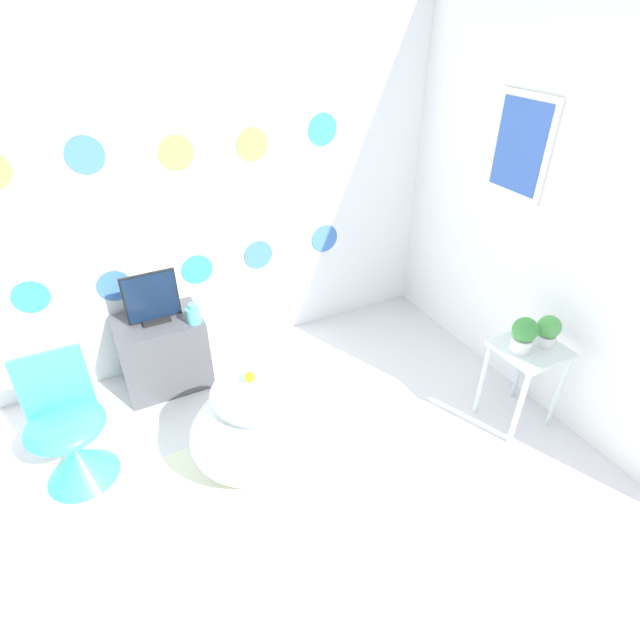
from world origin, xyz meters
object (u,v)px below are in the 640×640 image
object	(u,v)px
chair	(72,443)
potted_plant_right	(548,330)
bathtub	(263,428)
potted_plant_left	(524,334)
tv	(152,300)
vase	(193,315)

from	to	relation	value
chair	potted_plant_right	distance (m)	2.75
bathtub	potted_plant_left	xyz separation A→B (m)	(1.47, -0.36, 0.40)
tv	potted_plant_right	xyz separation A→B (m)	(1.98, -1.38, -0.00)
chair	potted_plant_left	world-z (taller)	potted_plant_left
bathtub	tv	distance (m)	1.12
vase	potted_plant_left	xyz separation A→B (m)	(1.59, -1.23, 0.11)
potted_plant_right	bathtub	bearing A→B (deg)	166.74
chair	vase	xyz separation A→B (m)	(0.84, 0.46, 0.32)
potted_plant_right	vase	bearing A→B (deg)	144.75
bathtub	vase	bearing A→B (deg)	98.13
bathtub	chair	size ratio (longest dim) A/B	1.07
chair	potted_plant_left	xyz separation A→B (m)	(2.43, -0.77, 0.43)
tv	vase	world-z (taller)	tv
potted_plant_left	chair	bearing A→B (deg)	162.48
chair	potted_plant_left	size ratio (longest dim) A/B	3.44
vase	potted_plant_left	bearing A→B (deg)	-37.55
chair	tv	size ratio (longest dim) A/B	2.20
potted_plant_right	chair	bearing A→B (deg)	163.12
bathtub	vase	distance (m)	0.92
bathtub	potted_plant_left	distance (m)	1.57
chair	potted_plant_left	bearing A→B (deg)	-17.52
bathtub	vase	world-z (taller)	vase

